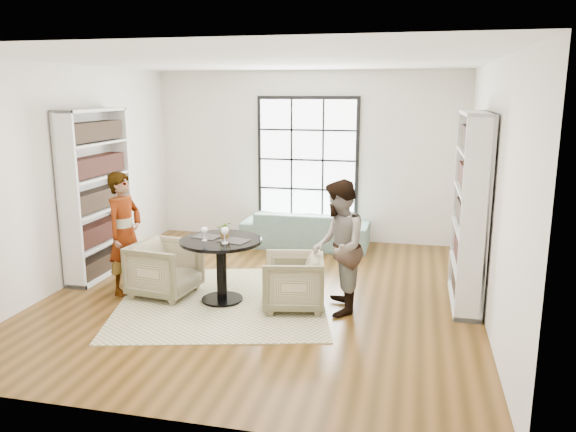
% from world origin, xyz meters
% --- Properties ---
extents(ground, '(6.00, 6.00, 0.00)m').
position_xyz_m(ground, '(0.00, 0.00, 0.00)').
color(ground, brown).
extents(room_shell, '(6.00, 6.01, 6.00)m').
position_xyz_m(room_shell, '(0.00, 0.54, 1.26)').
color(room_shell, silver).
rests_on(room_shell, ground).
extents(rug, '(3.15, 3.15, 0.01)m').
position_xyz_m(rug, '(-0.46, -0.35, 0.01)').
color(rug, beige).
rests_on(rug, ground).
extents(pedestal_table, '(1.03, 1.03, 0.82)m').
position_xyz_m(pedestal_table, '(-0.46, -0.36, 0.59)').
color(pedestal_table, black).
rests_on(pedestal_table, ground).
extents(sofa, '(2.16, 0.84, 0.63)m').
position_xyz_m(sofa, '(0.08, 2.45, 0.32)').
color(sofa, gray).
rests_on(sofa, ground).
extents(armchair_left, '(0.88, 0.86, 0.72)m').
position_xyz_m(armchair_left, '(-1.26, -0.31, 0.36)').
color(armchair_left, tan).
rests_on(armchair_left, ground).
extents(armchair_right, '(0.87, 0.85, 0.68)m').
position_xyz_m(armchair_right, '(0.48, -0.38, 0.34)').
color(armchair_right, '#C3C28B').
rests_on(armchair_right, ground).
extents(person_left, '(0.48, 0.65, 1.62)m').
position_xyz_m(person_left, '(-1.81, -0.31, 0.81)').
color(person_left, gray).
rests_on(person_left, ground).
extents(person_right, '(0.73, 0.87, 1.63)m').
position_xyz_m(person_right, '(1.03, -0.38, 0.81)').
color(person_right, gray).
rests_on(person_right, ground).
extents(placemat_left, '(0.39, 0.33, 0.01)m').
position_xyz_m(placemat_left, '(-0.67, -0.28, 0.83)').
color(placemat_left, '#292623').
rests_on(placemat_left, pedestal_table).
extents(placemat_right, '(0.39, 0.33, 0.01)m').
position_xyz_m(placemat_right, '(-0.27, -0.40, 0.83)').
color(placemat_right, '#292623').
rests_on(placemat_right, pedestal_table).
extents(cutlery_left, '(0.19, 0.25, 0.01)m').
position_xyz_m(cutlery_left, '(-0.67, -0.28, 0.83)').
color(cutlery_left, silver).
rests_on(cutlery_left, placemat_left).
extents(cutlery_right, '(0.19, 0.25, 0.01)m').
position_xyz_m(cutlery_right, '(-0.27, -0.40, 0.83)').
color(cutlery_right, silver).
rests_on(cutlery_right, placemat_right).
extents(wine_glass_left, '(0.08, 0.08, 0.18)m').
position_xyz_m(wine_glass_left, '(-0.64, -0.47, 0.95)').
color(wine_glass_left, silver).
rests_on(wine_glass_left, pedestal_table).
extents(wine_glass_right, '(0.09, 0.09, 0.21)m').
position_xyz_m(wine_glass_right, '(-0.34, -0.53, 0.97)').
color(wine_glass_right, silver).
rests_on(wine_glass_right, pedestal_table).
extents(flower_centerpiece, '(0.23, 0.21, 0.22)m').
position_xyz_m(flower_centerpiece, '(-0.42, -0.30, 0.93)').
color(flower_centerpiece, gray).
rests_on(flower_centerpiece, pedestal_table).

